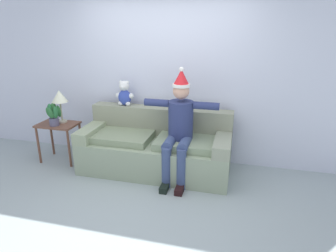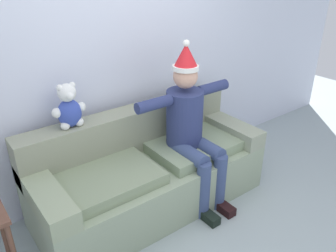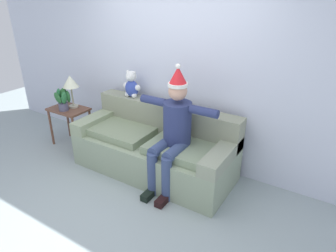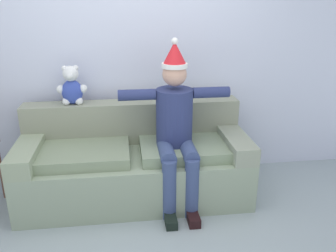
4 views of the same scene
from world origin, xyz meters
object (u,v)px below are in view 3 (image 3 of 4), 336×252
table_lamp (70,83)px  potted_plant (63,99)px  couch (155,147)px  side_table (69,115)px  person_seated (173,129)px  teddy_bear (132,85)px

table_lamp → potted_plant: (-0.02, -0.17, -0.21)m
couch → table_lamp: table_lamp is taller
potted_plant → table_lamp: bearing=83.1°
side_table → table_lamp: table_lamp is taller
side_table → couch: bearing=3.3°
person_seated → potted_plant: 1.92m
couch → teddy_bear: (-0.57, 0.27, 0.71)m
person_seated → side_table: 1.95m
person_seated → side_table: (-1.93, 0.08, -0.28)m
teddy_bear → table_lamp: (-0.94, -0.28, -0.05)m
person_seated → potted_plant: bearing=-179.7°
side_table → table_lamp: 0.50m
couch → teddy_bear: teddy_bear is taller
couch → person_seated: bearing=-23.9°
potted_plant → side_table: bearing=98.9°
couch → potted_plant: potted_plant is taller
side_table → potted_plant: (0.01, -0.09, 0.28)m
person_seated → table_lamp: (-1.89, 0.16, 0.22)m
person_seated → potted_plant: size_ratio=4.32×
couch → potted_plant: bearing=-173.4°
person_seated → teddy_bear: bearing=155.4°
person_seated → teddy_bear: person_seated is taller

